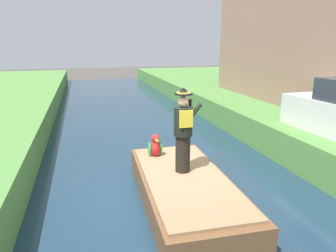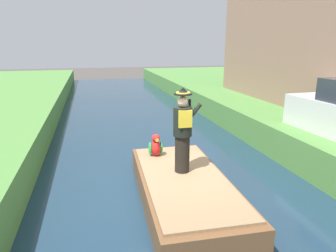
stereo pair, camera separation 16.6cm
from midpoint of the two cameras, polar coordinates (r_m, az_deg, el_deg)
The scene contains 5 objects.
ground_plane at distance 7.34m, azimuth 2.57°, elevation -12.92°, with size 80.00×80.00×0.00m, color #4C4742.
canal_water at distance 7.31m, azimuth 2.57°, elevation -12.58°, with size 6.57×48.00×0.10m, color #1E384C.
boat at distance 6.77m, azimuth 3.73°, elevation -11.66°, with size 1.97×4.27×0.61m.
person_pirate at distance 6.57m, azimuth 3.47°, elevation -0.91°, with size 0.61×0.42×1.85m.
parrot_plush at distance 7.70m, azimuth -1.67°, elevation -3.78°, with size 0.36×0.34×0.57m.
Camera 2 is at (-1.80, -6.22, 3.44)m, focal length 32.97 mm.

